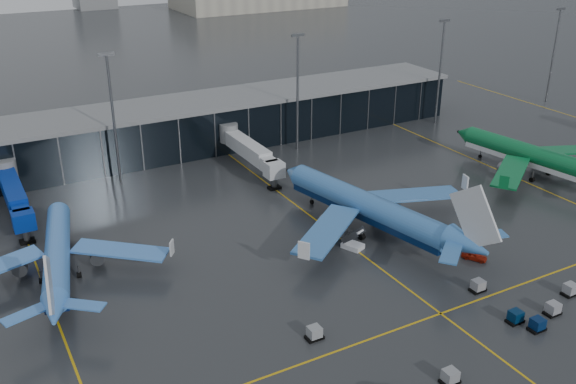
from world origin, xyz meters
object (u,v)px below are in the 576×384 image
airliner_arkefly (55,239)px  mobile_airstair (353,244)px  service_van_red (474,256)px  airliner_aer_lingus (536,145)px  airliner_klm_near (367,191)px  baggage_carts (491,318)px

airliner_arkefly → mobile_airstair: (42.13, -14.23, -5.06)m
mobile_airstair → service_van_red: size_ratio=1.00×
airliner_arkefly → service_van_red: 62.41m
airliner_aer_lingus → service_van_red: 40.30m
airliner_klm_near → airliner_aer_lingus: bearing=-7.0°
baggage_carts → service_van_red: (9.95, 13.34, -0.11)m
baggage_carts → mobile_airstair: size_ratio=10.11×
airliner_klm_near → mobile_airstair: 9.43m
airliner_klm_near → mobile_airstair: size_ratio=11.90×
mobile_airstair → airliner_aer_lingus: bearing=-14.1°
airliner_arkefly → service_van_red: bearing=-13.4°
airliner_aer_lingus → airliner_klm_near: bearing=175.8°
baggage_carts → service_van_red: bearing=53.3°
service_van_red → airliner_klm_near: bearing=86.7°
airliner_aer_lingus → airliner_arkefly: bearing=167.4°
airliner_aer_lingus → baggage_carts: bearing=-151.9°
airliner_arkefly → airliner_klm_near: airliner_klm_near is taller
mobile_airstair → service_van_red: mobile_airstair is taller
airliner_aer_lingus → service_van_red: (-34.53, -19.91, -5.91)m
baggage_carts → airliner_klm_near: bearing=87.7°
airliner_klm_near → service_van_red: size_ratio=11.86×
airliner_arkefly → mobile_airstair: airliner_arkefly is taller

